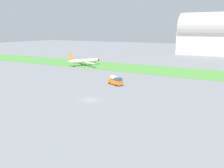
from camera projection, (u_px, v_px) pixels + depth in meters
name	position (u px, v px, depth m)	size (l,w,h in m)	color
ground_plane	(90.00, 100.00, 74.06)	(600.00, 600.00, 0.00)	slate
grass_taxiway_strip	(163.00, 71.00, 125.98)	(360.00, 28.00, 0.08)	#478438
airplane_taxiing_turboprop	(84.00, 61.00, 142.75)	(21.91, 19.04, 7.06)	silver
fuel_truck_near_gate	(116.00, 81.00, 93.81)	(6.90, 4.95, 3.29)	orange
hangar_distant	(220.00, 35.00, 197.59)	(61.62, 26.21, 33.02)	#BCB7B2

